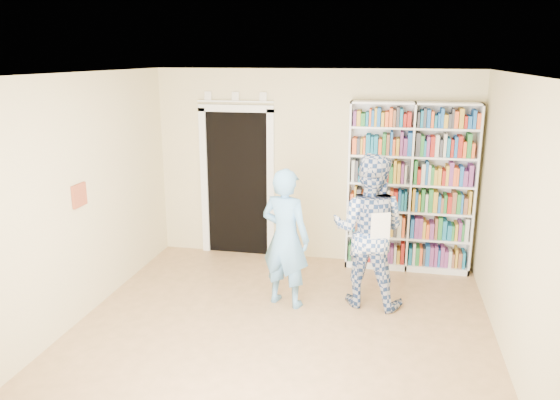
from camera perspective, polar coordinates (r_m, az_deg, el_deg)
name	(u,v)px	position (r m, az deg, el deg)	size (l,w,h in m)	color
floor	(276,341)	(5.85, -0.37, -14.52)	(5.00, 5.00, 0.00)	olive
ceiling	(276,75)	(5.10, -0.42, 12.96)	(5.00, 5.00, 0.00)	white
wall_back	(313,167)	(7.71, 3.43, 3.48)	(4.50, 4.50, 0.00)	beige
wall_left	(68,204)	(6.17, -21.31, -0.43)	(5.00, 5.00, 0.00)	beige
wall_right	(522,231)	(5.35, 23.95, -2.96)	(5.00, 5.00, 0.00)	beige
bookshelf	(410,187)	(7.53, 13.46, 1.32)	(1.67, 0.31, 2.29)	white
doorway	(237,176)	(7.95, -4.49, 2.55)	(1.10, 0.08, 2.43)	black
wall_art	(79,195)	(6.31, -20.24, 0.47)	(0.03, 0.25, 0.25)	brown
man_blue	(285,238)	(6.33, 0.57, -3.99)	(0.60, 0.39, 1.65)	#5F9DD3
man_plaid	(369,231)	(6.40, 9.25, -3.17)	(0.88, 0.69, 1.81)	navy
paper_sheet	(381,226)	(6.10, 10.46, -2.73)	(0.22, 0.01, 0.31)	white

